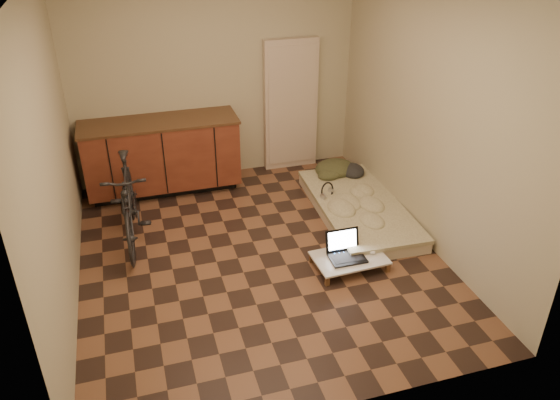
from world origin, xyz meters
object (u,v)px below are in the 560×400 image
object	(u,v)px
lap_desk	(349,258)
laptop	(345,252)
futon	(358,208)
bicycle	(128,198)

from	to	relation	value
lap_desk	laptop	distance (m)	0.08
futon	lap_desk	world-z (taller)	futon
futon	bicycle	bearing A→B (deg)	177.53
bicycle	futon	distance (m)	2.54
futon	laptop	distance (m)	1.03
lap_desk	bicycle	bearing A→B (deg)	147.93
bicycle	lap_desk	size ratio (longest dim) A/B	2.13
laptop	lap_desk	bearing A→B (deg)	-44.87
bicycle	lap_desk	xyz separation A→B (m)	(2.00, -1.13, -0.39)
futon	laptop	bearing A→B (deg)	-118.71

